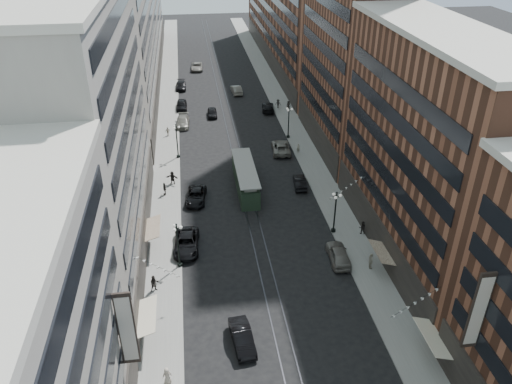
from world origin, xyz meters
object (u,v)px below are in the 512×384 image
pedestrian_extra_1 (165,189)px  pedestrian_9 (278,104)px  car_10 (300,182)px  pedestrian_5 (172,178)px  lamppost_sw_far (178,244)px  lamppost_sw_mid (177,140)px  car_13 (212,113)px  car_extra_1 (181,86)px  car_11 (281,147)px  car_extra_0 (197,67)px  car_14 (236,90)px  pedestrian_extra_0 (288,105)px  car_7 (196,196)px  car_12 (268,107)px  car_9 (182,105)px  lamppost_se_mid (289,121)px  pedestrian_8 (298,148)px  pedestrian_4 (371,261)px  pedestrian_7 (362,228)px  car_5 (242,337)px  car_4 (339,254)px  car_8 (183,122)px  pedestrian_6 (168,131)px  lamppost_se_far (335,211)px  streetcar (245,179)px  pedestrian_1 (167,376)px  car_2 (186,243)px  pedestrian_2 (154,283)px

pedestrian_extra_1 → pedestrian_9: bearing=143.7°
car_10 → pedestrian_5: pedestrian_5 is taller
lamppost_sw_far → lamppost_sw_mid: (0.00, 27.00, 0.00)m
lamppost_sw_far → pedestrian_5: lamppost_sw_far is taller
car_13 → pedestrian_extra_1: bearing=-105.3°
lamppost_sw_mid → car_extra_1: lamppost_sw_mid is taller
car_11 → car_extra_0: car_11 is taller
car_14 → pedestrian_extra_0: size_ratio=3.03×
car_7 → car_12: 34.64m
car_11 → car_extra_0: size_ratio=1.05×
car_9 → car_extra_0: bearing=82.8°
lamppost_se_mid → pedestrian_8: lamppost_se_mid is taller
car_11 → pedestrian_8: pedestrian_8 is taller
pedestrian_4 → pedestrian_7: bearing=-6.8°
pedestrian_4 → car_7: (-18.17, 17.00, -0.34)m
lamppost_sw_far → car_5: lamppost_sw_far is taller
pedestrian_8 → lamppost_sw_mid: bearing=-18.6°
car_4 → car_8: 44.42m
pedestrian_5 → pedestrian_9: (19.99, 27.21, -0.09)m
car_extra_0 → car_9: bearing=-95.9°
car_11 → lamppost_sw_far: bearing=64.3°
car_extra_1 → car_12: bearing=-41.2°
car_extra_1 → car_7: bearing=-86.4°
car_13 → pedestrian_5: (-7.20, -25.06, 0.38)m
car_4 → pedestrian_6: bearing=-59.3°
lamppost_sw_far → car_extra_1: (0.80, 60.13, -2.34)m
lamppost_se_far → pedestrian_7: lamppost_se_far is taller
car_10 → car_13: bearing=-63.7°
car_4 → car_extra_1: size_ratio=1.00×
lamppost_sw_far → car_5: (5.47, -11.93, -2.29)m
streetcar → car_11: streetcar is taller
lamppost_se_mid → pedestrian_6: 20.48m
lamppost_sw_far → pedestrian_1: bearing=-94.2°
car_11 → car_extra_0: bearing=-70.8°
car_7 → car_9: bearing=100.3°
lamppost_se_far → pedestrian_5: (-19.23, 14.64, -2.00)m
pedestrian_4 → lamppost_sw_far: bearing=84.6°
car_2 → car_9: (0.00, 45.12, 0.00)m
car_7 → pedestrian_5: pedestrian_5 is taller
lamppost_se_mid → car_4: (-0.96, -33.39, -2.21)m
lamppost_se_far → car_8: 39.94m
car_extra_0 → car_14: bearing=-64.6°
car_7 → lamppost_sw_far: bearing=-91.6°
lamppost_se_mid → car_9: 24.05m
car_10 → car_5: bearing=73.7°
car_5 → car_extra_1: car_5 is taller
pedestrian_7 → pedestrian_extra_0: bearing=-79.0°
car_5 → pedestrian_5: (-6.30, 30.57, 0.29)m
car_10 → pedestrian_2: bearing=51.0°
lamppost_se_far → car_10: size_ratio=1.23×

